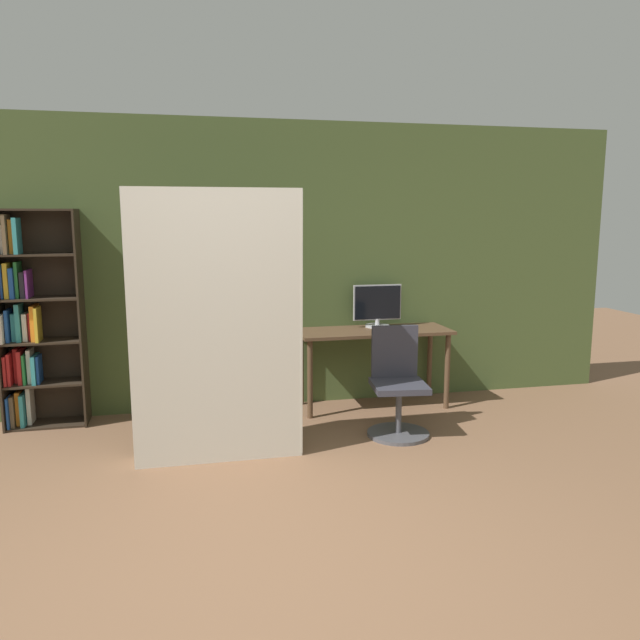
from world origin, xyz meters
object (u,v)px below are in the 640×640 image
bookshelf (32,322)px  mattress_near (217,327)px  office_chair (397,392)px  monitor (377,306)px

bookshelf → mattress_near: 1.90m
office_chair → bookshelf: bearing=163.0°
bookshelf → office_chair: bearing=-17.0°
monitor → mattress_near: (-1.60, -1.14, 0.05)m
bookshelf → mattress_near: size_ratio=0.93×
monitor → bookshelf: bookshelf is taller
monitor → bookshelf: size_ratio=0.25×
monitor → office_chair: bearing=-96.8°
monitor → bookshelf: bearing=180.0°
office_chair → mattress_near: 1.65m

